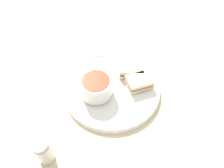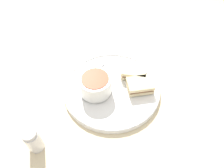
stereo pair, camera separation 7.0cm
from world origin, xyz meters
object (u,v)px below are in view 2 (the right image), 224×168
(spoon, at_px, (87,77))
(sandwich_half_near, at_px, (140,85))
(sandwich_half_far, at_px, (134,72))
(soup_bowl, at_px, (95,85))
(salt_shaker, at_px, (33,140))

(spoon, distance_m, sandwich_half_near, 0.18)
(sandwich_half_far, bearing_deg, spoon, 156.13)
(soup_bowl, height_order, salt_shaker, salt_shaker)
(spoon, height_order, sandwich_half_near, sandwich_half_near)
(sandwich_half_near, xyz_separation_m, sandwich_half_far, (0.01, 0.06, 0.00))
(soup_bowl, bearing_deg, sandwich_half_far, -0.32)
(sandwich_half_far, bearing_deg, sandwich_half_near, -102.89)
(salt_shaker, bearing_deg, soup_bowl, 21.24)
(spoon, height_order, sandwich_half_far, sandwich_half_far)
(spoon, relative_size, salt_shaker, 1.32)
(sandwich_half_near, relative_size, sandwich_half_far, 0.95)
(sandwich_half_near, height_order, salt_shaker, salt_shaker)
(sandwich_half_far, height_order, salt_shaker, salt_shaker)
(spoon, xyz_separation_m, sandwich_half_far, (0.15, -0.06, 0.01))
(soup_bowl, xyz_separation_m, sandwich_half_near, (0.13, -0.06, -0.02))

